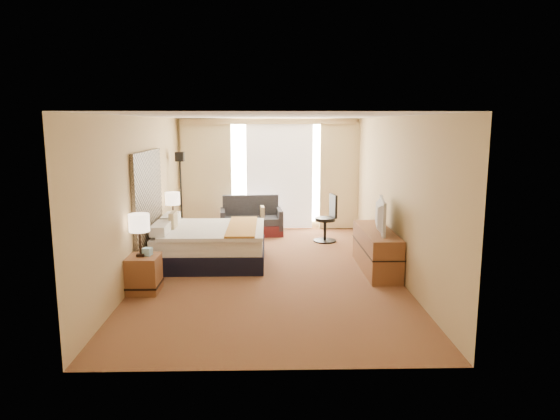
{
  "coord_description": "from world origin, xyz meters",
  "views": [
    {
      "loc": [
        -0.01,
        -8.24,
        2.49
      ],
      "look_at": [
        0.19,
        0.4,
        0.98
      ],
      "focal_mm": 32.0,
      "sensor_mm": 36.0,
      "label": 1
    }
  ],
  "objects_px": {
    "television": "(376,215)",
    "floor_lamp": "(181,178)",
    "nightstand_left": "(144,274)",
    "media_dresser": "(376,250)",
    "nightstand_right": "(175,236)",
    "loveseat": "(251,222)",
    "lamp_right": "(173,199)",
    "desk_chair": "(328,221)",
    "bed": "(211,244)",
    "lamp_left": "(139,224)"
  },
  "relations": [
    {
      "from": "loveseat",
      "to": "bed",
      "type": "bearing_deg",
      "value": -110.8
    },
    {
      "from": "nightstand_right",
      "to": "bed",
      "type": "height_order",
      "value": "bed"
    },
    {
      "from": "lamp_right",
      "to": "television",
      "type": "bearing_deg",
      "value": -23.72
    },
    {
      "from": "loveseat",
      "to": "television",
      "type": "distance_m",
      "value": 3.76
    },
    {
      "from": "nightstand_right",
      "to": "television",
      "type": "height_order",
      "value": "television"
    },
    {
      "from": "lamp_left",
      "to": "lamp_right",
      "type": "bearing_deg",
      "value": 89.88
    },
    {
      "from": "nightstand_right",
      "to": "lamp_right",
      "type": "relative_size",
      "value": 0.91
    },
    {
      "from": "loveseat",
      "to": "lamp_left",
      "type": "height_order",
      "value": "lamp_left"
    },
    {
      "from": "loveseat",
      "to": "media_dresser",
      "type": "bearing_deg",
      "value": -56.76
    },
    {
      "from": "floor_lamp",
      "to": "lamp_right",
      "type": "xyz_separation_m",
      "value": [
        -0.02,
        -0.82,
        -0.32
      ]
    },
    {
      "from": "nightstand_right",
      "to": "desk_chair",
      "type": "height_order",
      "value": "desk_chair"
    },
    {
      "from": "bed",
      "to": "television",
      "type": "relative_size",
      "value": 1.97
    },
    {
      "from": "loveseat",
      "to": "lamp_right",
      "type": "xyz_separation_m",
      "value": [
        -1.5,
        -1.37,
        0.73
      ]
    },
    {
      "from": "desk_chair",
      "to": "nightstand_left",
      "type": "bearing_deg",
      "value": -145.9
    },
    {
      "from": "lamp_right",
      "to": "television",
      "type": "xyz_separation_m",
      "value": [
        3.68,
        -1.61,
        -0.04
      ]
    },
    {
      "from": "floor_lamp",
      "to": "lamp_right",
      "type": "distance_m",
      "value": 0.88
    },
    {
      "from": "nightstand_left",
      "to": "desk_chair",
      "type": "height_order",
      "value": "desk_chair"
    },
    {
      "from": "lamp_right",
      "to": "television",
      "type": "relative_size",
      "value": 0.62
    },
    {
      "from": "media_dresser",
      "to": "desk_chair",
      "type": "height_order",
      "value": "desk_chair"
    },
    {
      "from": "nightstand_right",
      "to": "loveseat",
      "type": "relative_size",
      "value": 0.38
    },
    {
      "from": "nightstand_left",
      "to": "floor_lamp",
      "type": "bearing_deg",
      "value": 90.01
    },
    {
      "from": "nightstand_left",
      "to": "nightstand_right",
      "type": "height_order",
      "value": "same"
    },
    {
      "from": "bed",
      "to": "desk_chair",
      "type": "distance_m",
      "value": 2.79
    },
    {
      "from": "media_dresser",
      "to": "bed",
      "type": "distance_m",
      "value": 2.94
    },
    {
      "from": "nightstand_left",
      "to": "nightstand_right",
      "type": "relative_size",
      "value": 1.0
    },
    {
      "from": "loveseat",
      "to": "floor_lamp",
      "type": "relative_size",
      "value": 0.76
    },
    {
      "from": "loveseat",
      "to": "floor_lamp",
      "type": "distance_m",
      "value": 1.89
    },
    {
      "from": "floor_lamp",
      "to": "lamp_right",
      "type": "height_order",
      "value": "floor_lamp"
    },
    {
      "from": "media_dresser",
      "to": "lamp_left",
      "type": "xyz_separation_m",
      "value": [
        -3.73,
        -1.07,
        0.69
      ]
    },
    {
      "from": "media_dresser",
      "to": "floor_lamp",
      "type": "height_order",
      "value": "floor_lamp"
    },
    {
      "from": "floor_lamp",
      "to": "bed",
      "type": "bearing_deg",
      "value": -65.42
    },
    {
      "from": "floor_lamp",
      "to": "desk_chair",
      "type": "distance_m",
      "value": 3.24
    },
    {
      "from": "television",
      "to": "floor_lamp",
      "type": "bearing_deg",
      "value": 65.29
    },
    {
      "from": "nightstand_right",
      "to": "bed",
      "type": "bearing_deg",
      "value": -48.7
    },
    {
      "from": "loveseat",
      "to": "nightstand_left",
      "type": "bearing_deg",
      "value": -115.56
    },
    {
      "from": "nightstand_right",
      "to": "media_dresser",
      "type": "distance_m",
      "value": 3.97
    },
    {
      "from": "nightstand_right",
      "to": "bed",
      "type": "xyz_separation_m",
      "value": [
        0.81,
        -0.92,
        0.06
      ]
    },
    {
      "from": "desk_chair",
      "to": "floor_lamp",
      "type": "bearing_deg",
      "value": 165.16
    },
    {
      "from": "nightstand_right",
      "to": "desk_chair",
      "type": "xyz_separation_m",
      "value": [
        3.11,
        0.66,
        0.17
      ]
    },
    {
      "from": "nightstand_left",
      "to": "television",
      "type": "bearing_deg",
      "value": 14.03
    },
    {
      "from": "desk_chair",
      "to": "television",
      "type": "bearing_deg",
      "value": -87.85
    },
    {
      "from": "media_dresser",
      "to": "nightstand_right",
      "type": "bearing_deg",
      "value": 158.6
    },
    {
      "from": "nightstand_left",
      "to": "lamp_right",
      "type": "bearing_deg",
      "value": 90.57
    },
    {
      "from": "desk_chair",
      "to": "lamp_left",
      "type": "height_order",
      "value": "lamp_left"
    },
    {
      "from": "nightstand_left",
      "to": "lamp_left",
      "type": "relative_size",
      "value": 0.86
    },
    {
      "from": "television",
      "to": "nightstand_left",
      "type": "bearing_deg",
      "value": 113.06
    },
    {
      "from": "media_dresser",
      "to": "television",
      "type": "distance_m",
      "value": 0.65
    },
    {
      "from": "nightstand_left",
      "to": "bed",
      "type": "xyz_separation_m",
      "value": [
        0.81,
        1.58,
        0.06
      ]
    },
    {
      "from": "floor_lamp",
      "to": "nightstand_right",
      "type": "bearing_deg",
      "value": -89.97
    },
    {
      "from": "media_dresser",
      "to": "bed",
      "type": "height_order",
      "value": "bed"
    }
  ]
}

